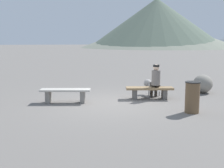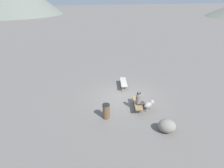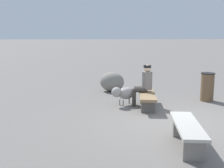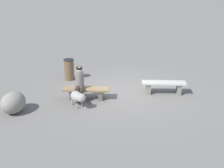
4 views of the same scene
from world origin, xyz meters
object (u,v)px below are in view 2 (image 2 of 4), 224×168
bench_right (137,104)px  boulder (167,126)px  bench_left (124,83)px  dog (149,104)px  seated_person (140,100)px  trash_bin (106,111)px

bench_right → boulder: boulder is taller
bench_left → dog: dog is taller
seated_person → dog: 0.71m
bench_right → seated_person: size_ratio=1.39×
bench_right → dog: dog is taller
dog → trash_bin: (0.31, -2.81, 0.08)m
dog → boulder: bearing=-113.0°
dog → trash_bin: size_ratio=0.89×
bench_right → dog: 0.74m
seated_person → trash_bin: size_ratio=1.36×
bench_left → trash_bin: (3.66, -2.04, 0.14)m
dog → trash_bin: 2.83m
dog → bench_left: bearing=76.3°
seated_person → trash_bin: seated_person is taller
bench_right → boulder: bearing=27.7°
bench_right → trash_bin: bearing=-63.7°
bench_left → seated_person: 3.28m
boulder → bench_left: bearing=-170.5°
dog → boulder: 2.18m
trash_bin → boulder: 3.49m
bench_left → seated_person: bearing=12.6°
dog → bench_right: bearing=127.4°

